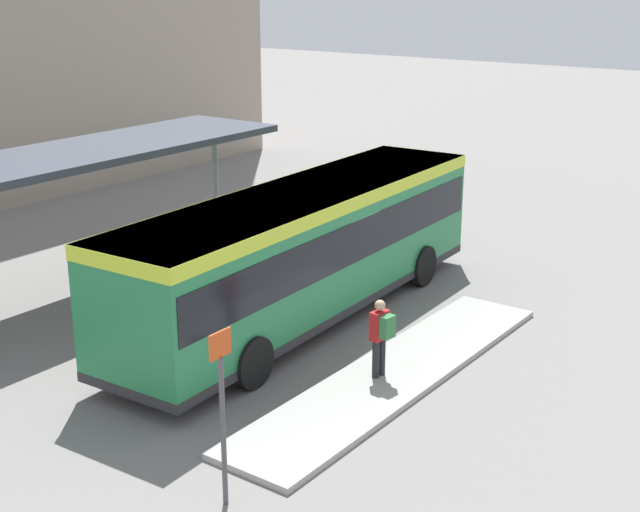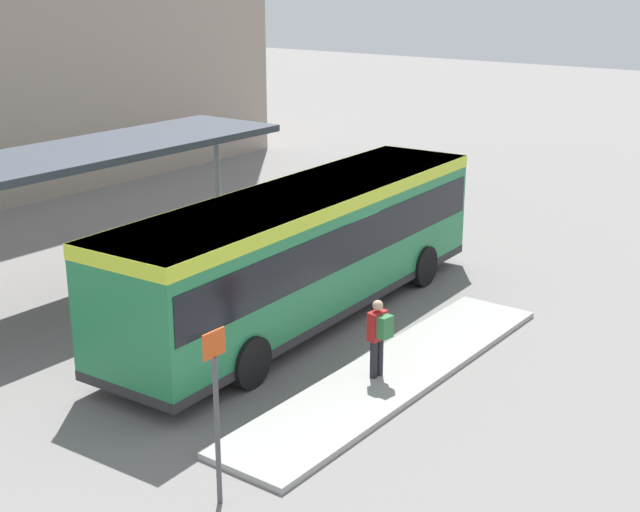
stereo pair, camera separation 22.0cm
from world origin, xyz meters
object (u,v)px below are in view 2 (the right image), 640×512
object	(u,v)px
bicycle_black	(324,200)
potted_planter_near_shelter	(250,265)
potted_planter_far_side	(153,301)
platform_sign	(216,410)
pedestrian_waiting	(379,334)
bicycle_red	(366,209)
bicycle_orange	(343,204)
city_bus	(305,245)
bicycle_green	(390,213)

from	to	relation	value
bicycle_black	potted_planter_near_shelter	xyz separation A→B (m)	(-7.30, -3.07, 0.21)
potted_planter_far_side	platform_sign	size ratio (longest dim) A/B	0.44
pedestrian_waiting	potted_planter_near_shelter	bearing A→B (deg)	-17.40
bicycle_black	platform_sign	size ratio (longest dim) A/B	0.60
bicycle_red	bicycle_orange	size ratio (longest dim) A/B	0.88
city_bus	potted_planter_far_side	size ratio (longest dim) A/B	9.37
potted_planter_near_shelter	bicycle_black	bearing A→B (deg)	22.81
city_bus	potted_planter_near_shelter	xyz separation A→B (m)	(0.85, 2.44, -1.20)
platform_sign	city_bus	bearing A→B (deg)	28.00
bicycle_green	bicycle_orange	size ratio (longest dim) A/B	0.91
city_bus	pedestrian_waiting	world-z (taller)	city_bus
pedestrian_waiting	potted_planter_far_side	bearing A→B (deg)	14.85
pedestrian_waiting	bicycle_green	distance (m)	11.65
bicycle_green	bicycle_black	distance (m)	2.68
pedestrian_waiting	city_bus	bearing A→B (deg)	-21.74
platform_sign	bicycle_red	bearing A→B (deg)	26.33
pedestrian_waiting	platform_sign	size ratio (longest dim) A/B	0.56
bicycle_black	potted_planter_far_side	distance (m)	11.12
pedestrian_waiting	bicycle_red	bearing A→B (deg)	-46.72
city_bus	bicycle_red	distance (m)	8.97
bicycle_orange	platform_sign	distance (m)	16.92
potted_planter_far_side	platform_sign	world-z (taller)	platform_sign
bicycle_green	platform_sign	distance (m)	16.22
city_bus	platform_sign	world-z (taller)	city_bus
potted_planter_near_shelter	bicycle_orange	bearing A→B (deg)	17.00
pedestrian_waiting	platform_sign	distance (m)	4.96
bicycle_red	potted_planter_near_shelter	bearing A→B (deg)	91.84
potted_planter_far_side	bicycle_black	bearing A→B (deg)	16.39
bicycle_green	city_bus	bearing A→B (deg)	-69.75
bicycle_green	potted_planter_near_shelter	distance (m)	7.23
bicycle_orange	platform_sign	size ratio (longest dim) A/B	0.64
potted_planter_far_side	bicycle_red	bearing A→B (deg)	7.31
platform_sign	potted_planter_near_shelter	bearing A→B (deg)	38.38
city_bus	bicycle_black	bearing A→B (deg)	31.33
bicycle_red	potted_planter_near_shelter	size ratio (longest dim) A/B	1.43
bicycle_orange	potted_planter_far_side	world-z (taller)	potted_planter_far_side
city_bus	potted_planter_far_side	xyz separation A→B (m)	(-2.51, 2.37, -1.14)
bicycle_red	platform_sign	distance (m)	16.56
city_bus	potted_planter_far_side	distance (m)	3.64
city_bus	bicycle_green	world-z (taller)	city_bus
city_bus	bicycle_orange	bearing A→B (deg)	27.35
bicycle_red	platform_sign	world-z (taller)	platform_sign
potted_planter_near_shelter	platform_sign	size ratio (longest dim) A/B	0.39
city_bus	potted_planter_far_side	world-z (taller)	city_bus
pedestrian_waiting	potted_planter_near_shelter	xyz separation A→B (m)	(2.71, 5.66, -0.45)
potted_planter_far_side	platform_sign	bearing A→B (deg)	-125.49
bicycle_red	platform_sign	xyz separation A→B (m)	(-14.80, -7.32, 1.21)
potted_planter_far_side	platform_sign	distance (m)	7.39
potted_planter_near_shelter	potted_planter_far_side	bearing A→B (deg)	-178.88
pedestrian_waiting	bicycle_red	distance (m)	12.11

